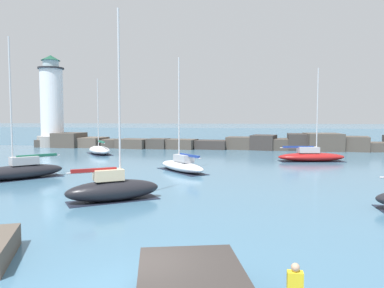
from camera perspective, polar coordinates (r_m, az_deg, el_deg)
open_sea_beyond at (r=118.45m, az=7.37°, el=1.64°), size 400.00×116.00×0.01m
breakwater_jetty at (r=58.30m, az=9.58°, el=0.15°), size 67.18×6.47×2.55m
lighthouse at (r=67.21m, az=-20.58°, el=5.33°), size 4.96×4.96×15.24m
sailboat_moored_0 at (r=43.73m, az=17.67°, el=-1.76°), size 7.72×3.57×10.32m
sailboat_moored_2 at (r=33.86m, az=-1.53°, el=-3.22°), size 5.76×6.23×10.28m
sailboat_moored_3 at (r=22.47m, az=-11.95°, el=-6.60°), size 5.50×4.59×11.11m
sailboat_moored_4 at (r=51.41m, az=-13.92°, el=-0.87°), size 5.58×6.49×10.05m
sailboat_moored_5 at (r=32.64m, az=-24.69°, el=-3.69°), size 5.79×6.48×11.05m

